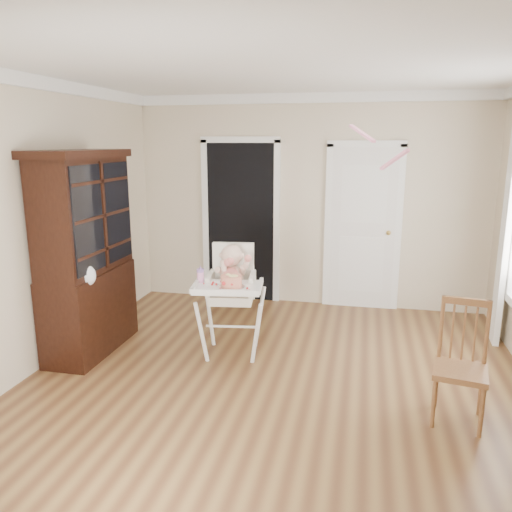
% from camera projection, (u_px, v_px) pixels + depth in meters
% --- Properties ---
extents(floor, '(5.00, 5.00, 0.00)m').
position_uv_depth(floor, '(272.00, 390.00, 4.36)').
color(floor, '#56341D').
rests_on(floor, ground).
extents(ceiling, '(5.00, 5.00, 0.00)m').
position_uv_depth(ceiling, '(275.00, 63.00, 3.75)').
color(ceiling, white).
rests_on(ceiling, wall_back).
extents(wall_back, '(4.50, 0.00, 4.50)m').
position_uv_depth(wall_back, '(308.00, 202.00, 6.44)').
color(wall_back, beige).
rests_on(wall_back, floor).
extents(wall_left, '(0.00, 5.00, 5.00)m').
position_uv_depth(wall_left, '(30.00, 228.00, 4.53)').
color(wall_left, beige).
rests_on(wall_left, floor).
extents(crown_molding, '(4.50, 5.00, 0.12)m').
position_uv_depth(crown_molding, '(275.00, 71.00, 3.77)').
color(crown_molding, white).
rests_on(crown_molding, ceiling).
extents(doorway, '(1.06, 0.05, 2.22)m').
position_uv_depth(doorway, '(241.00, 219.00, 6.66)').
color(doorway, black).
rests_on(doorway, wall_back).
extents(closet_door, '(0.96, 0.09, 2.13)m').
position_uv_depth(closet_door, '(363.00, 229.00, 6.34)').
color(closet_door, white).
rests_on(closet_door, wall_back).
extents(high_chair, '(0.75, 0.89, 1.14)m').
position_uv_depth(high_chair, '(231.00, 287.00, 4.95)').
color(high_chair, white).
rests_on(high_chair, floor).
extents(baby, '(0.35, 0.26, 0.51)m').
position_uv_depth(baby, '(232.00, 270.00, 4.94)').
color(baby, beige).
rests_on(baby, high_chair).
extents(cake, '(0.25, 0.25, 0.12)m').
position_uv_depth(cake, '(231.00, 281.00, 4.63)').
color(cake, silver).
rests_on(cake, high_chair).
extents(sippy_cup, '(0.07, 0.07, 0.17)m').
position_uv_depth(sippy_cup, '(200.00, 275.00, 4.79)').
color(sippy_cup, '#EC90C7').
rests_on(sippy_cup, high_chair).
extents(china_cabinet, '(0.54, 1.21, 2.04)m').
position_uv_depth(china_cabinet, '(86.00, 254.00, 4.98)').
color(china_cabinet, black).
rests_on(china_cabinet, floor).
extents(dining_chair, '(0.45, 0.45, 0.95)m').
position_uv_depth(dining_chair, '(461.00, 367.00, 3.81)').
color(dining_chair, brown).
rests_on(dining_chair, floor).
extents(streamer, '(0.22, 0.46, 0.15)m').
position_uv_depth(streamer, '(362.00, 133.00, 3.96)').
color(streamer, pink).
rests_on(streamer, ceiling).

